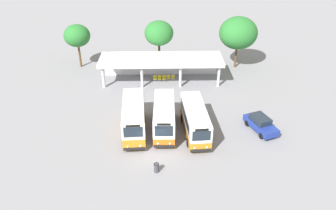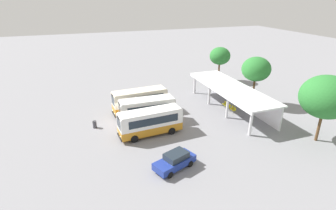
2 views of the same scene
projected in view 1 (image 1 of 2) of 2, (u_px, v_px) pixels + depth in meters
The scene contains 15 objects.
ground_plane at pixel (152, 150), 33.33m from camera, with size 180.00×180.00×0.00m, color gray.
city_bus_nearest_orange at pixel (134, 117), 35.13m from camera, with size 2.71×7.68×3.42m.
city_bus_second_in_row at pixel (164, 116), 35.36m from camera, with size 2.39×7.20×3.30m.
city_bus_middle_cream at pixel (195, 119), 35.00m from camera, with size 2.70×7.71×3.13m.
parked_car_flank at pixel (261, 124), 35.92m from camera, with size 3.16×4.57×1.62m.
terminal_canopy at pixel (161, 62), 46.31m from camera, with size 16.73×5.01×3.40m.
waiting_chair_end_by_column at pixel (155, 78), 46.58m from camera, with size 0.45×0.45×0.86m.
waiting_chair_second_from_end at pixel (160, 78), 46.58m from camera, with size 0.45×0.45×0.86m.
waiting_chair_middle_seat at pixel (164, 78), 46.59m from camera, with size 0.45×0.45×0.86m.
waiting_chair_fourth_seat at pixel (168, 78), 46.70m from camera, with size 0.45×0.45×0.86m.
waiting_chair_fifth_seat at pixel (173, 78), 46.70m from camera, with size 0.45×0.45×0.86m.
roadside_tree_behind_canopy at pixel (159, 33), 47.93m from camera, with size 4.16×4.16×7.30m.
roadside_tree_east_of_canopy at pixel (238, 33), 48.56m from camera, with size 5.55×5.55×7.71m.
roadside_tree_west_of_canopy at pixel (77, 36), 48.94m from camera, with size 3.84×3.84×6.53m.
litter_bin_apron at pixel (156, 168), 30.27m from camera, with size 0.49×0.49×0.90m.
Camera 1 is at (1.08, -26.69, 20.48)m, focal length 35.76 mm.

